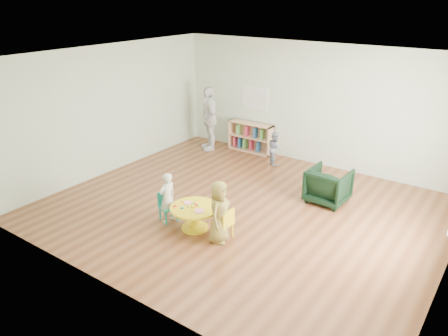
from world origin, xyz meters
name	(u,v)px	position (x,y,z in m)	size (l,w,h in m)	color
room	(245,112)	(0.01, 0.00, 1.89)	(7.10, 7.00, 2.80)	brown
activity_table	(194,214)	(-0.28, -1.08, 0.29)	(0.83, 0.83, 0.46)	yellow
kid_chair_left	(167,205)	(-0.88, -1.10, 0.29)	(0.37, 0.37, 0.53)	teal
kid_chair_right	(224,223)	(0.32, -1.03, 0.29)	(0.31, 0.31, 0.54)	yellow
bookshelf	(251,137)	(-1.61, 2.86, 0.37)	(1.20, 0.30, 0.75)	tan
alphabet_poster	(255,98)	(-1.60, 2.98, 1.35)	(0.74, 0.01, 0.54)	white
armchair	(328,186)	(1.17, 1.23, 0.34)	(0.73, 0.76, 0.69)	black
child_left	(167,198)	(-0.83, -1.14, 0.46)	(0.34, 0.22, 0.93)	silver
child_right	(219,212)	(0.29, -1.15, 0.53)	(0.52, 0.34, 1.06)	yellow
toddler	(275,148)	(-0.64, 2.37, 0.40)	(0.39, 0.30, 0.80)	#1B2844
adult_caretaker	(209,119)	(-2.56, 2.36, 0.81)	(0.95, 0.40, 1.63)	white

